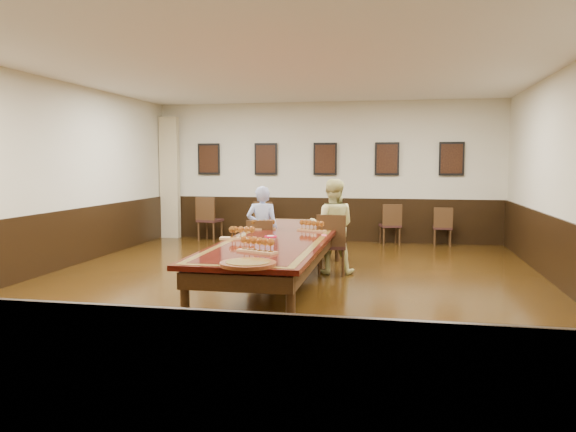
% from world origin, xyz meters
% --- Properties ---
extents(floor, '(8.00, 10.00, 0.02)m').
position_xyz_m(floor, '(0.00, 0.00, -0.01)').
color(floor, black).
rests_on(floor, ground).
extents(ceiling, '(8.00, 10.00, 0.02)m').
position_xyz_m(ceiling, '(0.00, 0.00, 3.21)').
color(ceiling, white).
rests_on(ceiling, floor).
extents(wall_back, '(8.00, 0.02, 3.20)m').
position_xyz_m(wall_back, '(0.00, 5.01, 1.60)').
color(wall_back, beige).
rests_on(wall_back, floor).
extents(wall_front, '(8.00, 0.02, 3.20)m').
position_xyz_m(wall_front, '(0.00, -5.01, 1.60)').
color(wall_front, beige).
rests_on(wall_front, floor).
extents(wall_left, '(0.02, 10.00, 3.20)m').
position_xyz_m(wall_left, '(-4.01, 0.00, 1.60)').
color(wall_left, beige).
rests_on(wall_left, floor).
extents(chair_man, '(0.46, 0.49, 0.90)m').
position_xyz_m(chair_man, '(-0.51, 0.86, 0.45)').
color(chair_man, black).
rests_on(chair_man, floor).
extents(chair_woman, '(0.49, 0.53, 0.99)m').
position_xyz_m(chair_woman, '(0.61, 1.09, 0.50)').
color(chair_woman, black).
rests_on(chair_woman, floor).
extents(spare_chair_a, '(0.57, 0.60, 1.03)m').
position_xyz_m(spare_chair_a, '(-2.63, 4.47, 0.51)').
color(spare_chair_a, black).
rests_on(spare_chair_a, floor).
extents(spare_chair_b, '(0.49, 0.52, 0.94)m').
position_xyz_m(spare_chair_b, '(-1.30, 4.48, 0.47)').
color(spare_chair_b, black).
rests_on(spare_chair_b, floor).
extents(spare_chair_c, '(0.53, 0.55, 0.91)m').
position_xyz_m(spare_chair_c, '(1.50, 4.64, 0.46)').
color(spare_chair_c, black).
rests_on(spare_chair_c, floor).
extents(spare_chair_d, '(0.40, 0.44, 0.85)m').
position_xyz_m(spare_chair_d, '(2.63, 4.70, 0.43)').
color(spare_chair_d, black).
rests_on(spare_chair_d, floor).
extents(person_man, '(0.55, 0.38, 1.44)m').
position_xyz_m(person_man, '(-0.52, 0.96, 0.72)').
color(person_man, '#5171CB').
rests_on(person_man, floor).
extents(person_woman, '(0.81, 0.64, 1.55)m').
position_xyz_m(person_woman, '(0.60, 1.20, 0.78)').
color(person_woman, '#E6E290').
rests_on(person_woman, floor).
extents(pink_phone, '(0.09, 0.15, 0.01)m').
position_xyz_m(pink_phone, '(0.60, 0.18, 0.76)').
color(pink_phone, '#FF5478').
rests_on(pink_phone, conference_table).
extents(curtain, '(0.45, 0.18, 2.90)m').
position_xyz_m(curtain, '(-3.75, 4.82, 1.45)').
color(curtain, tan).
rests_on(curtain, floor).
extents(wainscoting, '(8.00, 10.00, 1.00)m').
position_xyz_m(wainscoting, '(0.00, 0.00, 0.50)').
color(wainscoting, black).
rests_on(wainscoting, floor).
extents(conference_table, '(1.40, 5.00, 0.76)m').
position_xyz_m(conference_table, '(0.00, 0.00, 0.61)').
color(conference_table, black).
rests_on(conference_table, floor).
extents(posters, '(6.14, 0.04, 0.74)m').
position_xyz_m(posters, '(0.00, 4.94, 1.90)').
color(posters, black).
rests_on(posters, wall_back).
extents(flight_a, '(0.46, 0.25, 0.16)m').
position_xyz_m(flight_a, '(-0.46, 0.72, 0.83)').
color(flight_a, '#AD7B48').
rests_on(flight_a, conference_table).
extents(flight_b, '(0.48, 0.31, 0.17)m').
position_xyz_m(flight_b, '(0.34, 0.67, 0.83)').
color(flight_b, '#AD7B48').
rests_on(flight_b, conference_table).
extents(flight_c, '(0.52, 0.22, 0.19)m').
position_xyz_m(flight_c, '(-0.50, -0.45, 0.84)').
color(flight_c, '#AD7B48').
rests_on(flight_c, conference_table).
extents(flight_d, '(0.53, 0.36, 0.19)m').
position_xyz_m(flight_d, '(0.03, -1.53, 0.84)').
color(flight_d, '#AD7B48').
rests_on(flight_d, conference_table).
extents(red_plate_grp, '(0.18, 0.18, 0.02)m').
position_xyz_m(red_plate_grp, '(-0.13, -0.12, 0.76)').
color(red_plate_grp, red).
rests_on(red_plate_grp, conference_table).
extents(carved_platter, '(0.62, 0.62, 0.05)m').
position_xyz_m(carved_platter, '(0.13, -2.35, 0.77)').
color(carved_platter, '#582411').
rests_on(carved_platter, conference_table).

